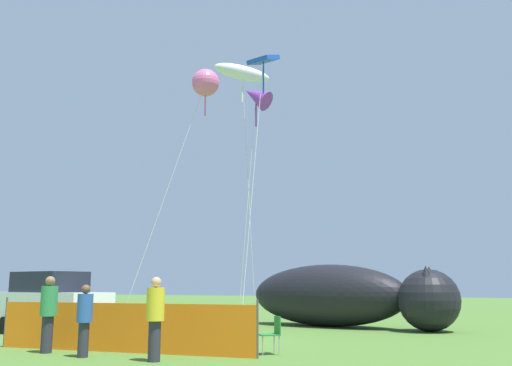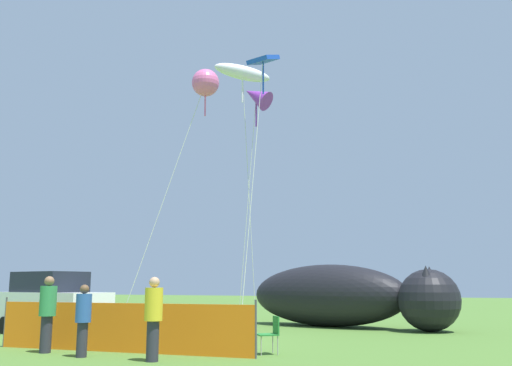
# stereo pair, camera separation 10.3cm
# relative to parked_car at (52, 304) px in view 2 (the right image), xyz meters

# --- Properties ---
(ground_plane) EXTENTS (120.00, 120.00, 0.00)m
(ground_plane) POSITION_rel_parked_car_xyz_m (4.91, -0.67, -1.00)
(ground_plane) COLOR #4C752D
(parked_car) EXTENTS (4.55, 2.51, 2.06)m
(parked_car) POSITION_rel_parked_car_xyz_m (0.00, 0.00, 0.00)
(parked_car) COLOR white
(parked_car) RESTS_ON ground
(folding_chair) EXTENTS (0.67, 0.67, 0.89)m
(folding_chair) POSITION_rel_parked_car_xyz_m (8.82, -2.26, -0.47)
(folding_chair) COLOR #267F33
(folding_chair) RESTS_ON ground
(inflatable_cat) EXTENTS (8.76, 4.25, 2.42)m
(inflatable_cat) POSITION_rel_parked_car_xyz_m (8.32, 6.78, 0.11)
(inflatable_cat) COLOR black
(inflatable_cat) RESTS_ON ground
(safety_fence) EXTENTS (7.20, 0.44, 1.30)m
(safety_fence) POSITION_rel_parked_car_xyz_m (5.22, -3.33, -0.41)
(safety_fence) COLOR orange
(safety_fence) RESTS_ON ground
(spectator_in_yellow_shirt) EXTENTS (0.40, 0.40, 1.84)m
(spectator_in_yellow_shirt) POSITION_rel_parked_car_xyz_m (3.66, -4.15, 0.00)
(spectator_in_yellow_shirt) COLOR #2D2D38
(spectator_in_yellow_shirt) RESTS_ON ground
(spectator_in_blue_shirt) EXTENTS (0.39, 0.39, 1.81)m
(spectator_in_blue_shirt) POSITION_rel_parked_car_xyz_m (6.93, -4.47, -0.02)
(spectator_in_blue_shirt) COLOR #2D2D38
(spectator_in_blue_shirt) RESTS_ON ground
(spectator_in_red_shirt) EXTENTS (0.36, 0.36, 1.64)m
(spectator_in_red_shirt) POSITION_rel_parked_car_xyz_m (5.02, -4.47, -0.11)
(spectator_in_red_shirt) COLOR #2D2D38
(spectator_in_red_shirt) RESTS_ON ground
(kite_white_ghost) EXTENTS (2.28, 2.10, 10.90)m
(kite_white_ghost) POSITION_rel_parked_car_xyz_m (4.52, 5.51, 9.42)
(kite_white_ghost) COLOR silver
(kite_white_ghost) RESTS_ON ground
(kite_blue_box) EXTENTS (1.07, 1.84, 9.99)m
(kite_blue_box) POSITION_rel_parked_car_xyz_m (6.50, 2.94, 8.53)
(kite_blue_box) COLOR silver
(kite_blue_box) RESTS_ON ground
(kite_purple_delta) EXTENTS (1.45, 0.93, 9.94)m
(kite_purple_delta) POSITION_rel_parked_car_xyz_m (5.22, 5.36, 8.25)
(kite_purple_delta) COLOR silver
(kite_purple_delta) RESTS_ON ground
(kite_pink_octopus) EXTENTS (3.05, 2.01, 9.68)m
(kite_pink_octopus) POSITION_rel_parked_car_xyz_m (4.20, 2.83, 8.13)
(kite_pink_octopus) COLOR silver
(kite_pink_octopus) RESTS_ON ground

